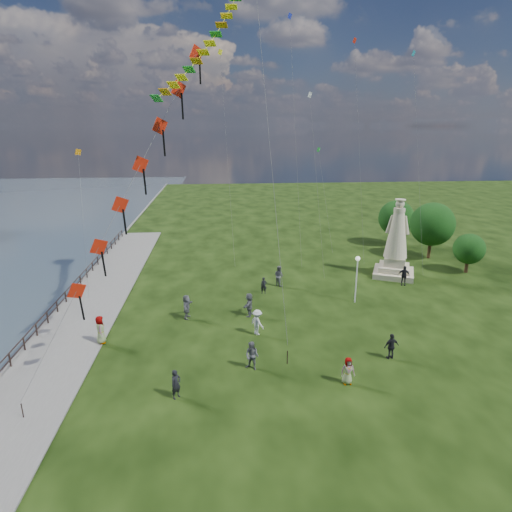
{
  "coord_description": "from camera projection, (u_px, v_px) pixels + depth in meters",
  "views": [
    {
      "loc": [
        -3.47,
        -20.08,
        14.07
      ],
      "look_at": [
        -1.0,
        8.0,
        5.5
      ],
      "focal_mm": 30.0,
      "sensor_mm": 36.0,
      "label": 1
    }
  ],
  "objects": [
    {
      "name": "statue",
      "position": [
        396.0,
        248.0,
        41.24
      ],
      "size": [
        4.9,
        4.9,
        7.55
      ],
      "rotation": [
        0.0,
        0.0,
        -0.42
      ],
      "color": "beige",
      "rests_on": "ground"
    },
    {
      "name": "waterfront",
      "position": [
        59.0,
        331.0,
        30.84
      ],
      "size": [
        200.0,
        200.0,
        1.51
      ],
      "color": "#303E48",
      "rests_on": "ground"
    },
    {
      "name": "person_5",
      "position": [
        187.0,
        307.0,
        32.45
      ],
      "size": [
        1.05,
        1.85,
        1.89
      ],
      "primitive_type": "imported",
      "rotation": [
        0.0,
        0.0,
        1.39
      ],
      "color": "#595960",
      "rests_on": "ground"
    },
    {
      "name": "person_0",
      "position": [
        176.0,
        384.0,
        22.89
      ],
      "size": [
        0.71,
        0.71,
        1.67
      ],
      "primitive_type": "imported",
      "rotation": [
        0.0,
        0.0,
        0.79
      ],
      "color": "black",
      "rests_on": "ground"
    },
    {
      "name": "person_1",
      "position": [
        252.0,
        356.0,
        25.59
      ],
      "size": [
        1.03,
        0.91,
        1.8
      ],
      "primitive_type": "imported",
      "rotation": [
        0.0,
        0.0,
        -0.54
      ],
      "color": "#595960",
      "rests_on": "ground"
    },
    {
      "name": "person_11",
      "position": [
        249.0,
        305.0,
        32.89
      ],
      "size": [
        1.22,
        1.86,
        1.85
      ],
      "primitive_type": "imported",
      "rotation": [
        0.0,
        0.0,
        4.41
      ],
      "color": "#595960",
      "rests_on": "ground"
    },
    {
      "name": "person_6",
      "position": [
        264.0,
        286.0,
        37.34
      ],
      "size": [
        0.56,
        0.38,
        1.47
      ],
      "primitive_type": "imported",
      "rotation": [
        0.0,
        0.0,
        -0.05
      ],
      "color": "black",
      "rests_on": "ground"
    },
    {
      "name": "person_10",
      "position": [
        101.0,
        331.0,
        28.55
      ],
      "size": [
        0.77,
        1.05,
        1.93
      ],
      "primitive_type": "imported",
      "rotation": [
        0.0,
        0.0,
        1.79
      ],
      "color": "#595960",
      "rests_on": "ground"
    },
    {
      "name": "person_7",
      "position": [
        279.0,
        276.0,
        39.12
      ],
      "size": [
        1.01,
        1.09,
        1.91
      ],
      "primitive_type": "imported",
      "rotation": [
        0.0,
        0.0,
        2.21
      ],
      "color": "#595960",
      "rests_on": "ground"
    },
    {
      "name": "person_9",
      "position": [
        404.0,
        275.0,
        39.28
      ],
      "size": [
        1.21,
        0.88,
        1.86
      ],
      "primitive_type": "imported",
      "rotation": [
        0.0,
        0.0,
        -0.33
      ],
      "color": "black",
      "rests_on": "ground"
    },
    {
      "name": "person_4",
      "position": [
        348.0,
        371.0,
        24.18
      ],
      "size": [
        0.81,
        0.52,
        1.63
      ],
      "primitive_type": "imported",
      "rotation": [
        0.0,
        0.0,
        0.03
      ],
      "color": "#595960",
      "rests_on": "ground"
    },
    {
      "name": "lamppost",
      "position": [
        357.0,
        269.0,
        34.82
      ],
      "size": [
        0.37,
        0.37,
        4.01
      ],
      "color": "silver",
      "rests_on": "ground"
    },
    {
      "name": "tree_row",
      "position": [
        423.0,
        225.0,
        47.9
      ],
      "size": [
        6.8,
        14.25,
        6.21
      ],
      "color": "#382314",
      "rests_on": "ground"
    },
    {
      "name": "red_kite_train",
      "position": [
        139.0,
        171.0,
        23.89
      ],
      "size": [
        9.39,
        9.35,
        18.73
      ],
      "color": "black",
      "rests_on": "ground"
    },
    {
      "name": "small_kites",
      "position": [
        294.0,
        119.0,
        42.73
      ],
      "size": [
        32.3,
        16.45,
        24.69
      ],
      "color": "silver",
      "rests_on": "ground"
    },
    {
      "name": "person_3",
      "position": [
        391.0,
        346.0,
        26.79
      ],
      "size": [
        1.08,
        0.7,
        1.71
      ],
      "primitive_type": "imported",
      "rotation": [
        0.0,
        0.0,
        3.33
      ],
      "color": "black",
      "rests_on": "ground"
    },
    {
      "name": "person_2",
      "position": [
        257.0,
        322.0,
        29.92
      ],
      "size": [
        1.2,
        1.34,
        1.86
      ],
      "primitive_type": "imported",
      "rotation": [
        0.0,
        0.0,
        2.19
      ],
      "color": "silver",
      "rests_on": "ground"
    }
  ]
}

